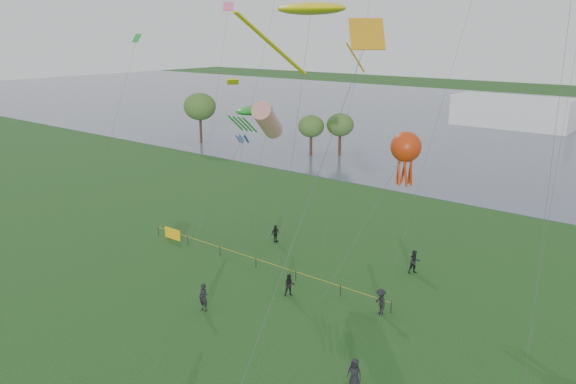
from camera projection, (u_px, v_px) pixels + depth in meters
The scene contains 15 objects.
ground_plane at pixel (176, 370), 31.02m from camera, with size 400.00×400.00×0.00m, color #133711.
pavilion_left at pixel (512, 112), 108.86m from camera, with size 22.00×8.00×6.00m, color silver.
trees at pixel (255, 115), 88.66m from camera, with size 28.50×10.82×8.32m.
fence at pixel (202, 244), 47.99m from camera, with size 24.07×0.07×1.05m.
spectator_a at pixel (290, 285), 39.52m from camera, with size 0.78×0.61×1.61m, color black.
spectator_b at pixel (381, 302), 36.87m from camera, with size 1.16×0.67×1.80m, color black.
spectator_c at pixel (275, 234), 49.65m from camera, with size 0.93×0.39×1.59m, color black.
spectator_d at pixel (355, 373), 29.33m from camera, with size 0.80×0.52×1.63m, color black.
spectator_f at pixel (204, 297), 37.38m from camera, with size 0.70×0.46×1.92m, color black.
spectator_g at pixel (415, 262), 43.18m from camera, with size 0.91×0.71×1.87m, color black.
kite_stingray at pixel (310, 9), 39.08m from camera, with size 5.46×10.18×19.98m.
kite_windsock at pixel (267, 121), 47.01m from camera, with size 4.17×4.98×12.69m.
kite_creature at pixel (254, 110), 48.37m from camera, with size 5.11×6.00×11.90m.
kite_octopus at pixel (406, 148), 41.15m from camera, with size 2.92×9.19×11.02m.
kite_delta at pixel (360, 53), 24.76m from camera, with size 1.68×11.40×18.60m.
Camera 1 is at (21.75, -17.35, 18.00)m, focal length 35.00 mm.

